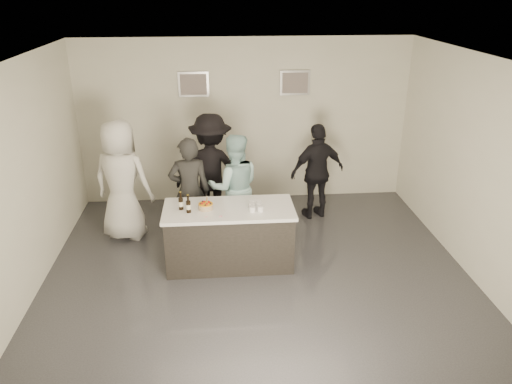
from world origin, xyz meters
TOP-DOWN VIEW (x-y plane):
  - floor at (0.00, 0.00)m, footprint 6.00×6.00m
  - ceiling at (0.00, 0.00)m, footprint 6.00×6.00m
  - wall_back at (0.00, 3.00)m, footprint 6.00×0.04m
  - wall_front at (0.00, -3.00)m, footprint 6.00×0.04m
  - wall_left at (-3.00, 0.00)m, footprint 0.04×6.00m
  - wall_right at (3.00, 0.00)m, footprint 0.04×6.00m
  - picture_left at (-0.90, 2.97)m, footprint 0.54×0.04m
  - picture_right at (0.90, 2.97)m, footprint 0.54×0.04m
  - bar_counter at (-0.38, 0.55)m, footprint 1.86×0.86m
  - cake at (-0.71, 0.53)m, footprint 0.21×0.21m
  - beer_bottle_a at (-1.05, 0.55)m, footprint 0.07×0.07m
  - beer_bottle_b at (-0.94, 0.44)m, footprint 0.07×0.07m
  - tumbler_cluster at (-0.00, 0.50)m, footprint 0.19×0.30m
  - candles at (-0.62, 0.30)m, footprint 0.24×0.08m
  - person_main_black at (-0.97, 1.26)m, footprint 0.66×0.45m
  - person_main_blue at (-0.27, 1.40)m, footprint 0.88×0.70m
  - person_guest_left at (-2.03, 1.54)m, footprint 1.10×0.88m
  - person_guest_right at (1.19, 2.04)m, footprint 1.06×0.67m
  - person_guest_back at (-0.63, 2.01)m, footprint 1.31×0.86m

SIDE VIEW (x-z plane):
  - floor at x=0.00m, z-range 0.00..0.00m
  - bar_counter at x=-0.38m, z-range 0.00..0.90m
  - person_guest_right at x=1.19m, z-range 0.00..1.69m
  - person_main_blue at x=-0.27m, z-range 0.00..1.73m
  - person_main_black at x=-0.97m, z-range 0.00..1.74m
  - candles at x=-0.62m, z-range 0.90..0.91m
  - cake at x=-0.71m, z-range 0.90..0.97m
  - tumbler_cluster at x=0.00m, z-range 0.90..0.98m
  - person_guest_back at x=-0.63m, z-range 0.00..1.90m
  - person_guest_left at x=-2.03m, z-range 0.00..1.95m
  - beer_bottle_a at x=-1.05m, z-range 0.90..1.16m
  - beer_bottle_b at x=-0.94m, z-range 0.90..1.16m
  - wall_back at x=0.00m, z-range 0.00..3.00m
  - wall_front at x=0.00m, z-range 0.00..3.00m
  - wall_left at x=-3.00m, z-range 0.00..3.00m
  - wall_right at x=3.00m, z-range 0.00..3.00m
  - picture_left at x=-0.90m, z-range 1.98..2.42m
  - picture_right at x=0.90m, z-range 1.98..2.42m
  - ceiling at x=0.00m, z-range 3.00..3.00m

